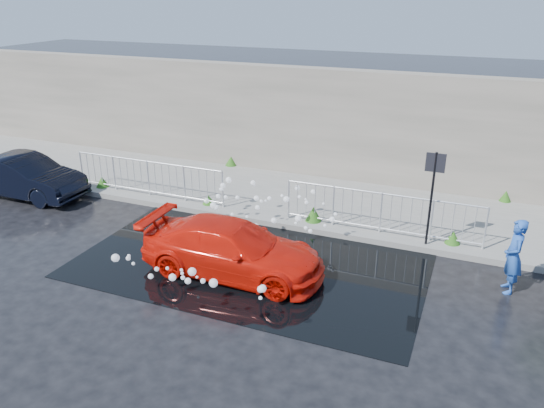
{
  "coord_description": "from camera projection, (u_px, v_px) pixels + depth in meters",
  "views": [
    {
      "loc": [
        5.11,
        -9.13,
        6.0
      ],
      "look_at": [
        0.5,
        2.16,
        1.0
      ],
      "focal_mm": 35.0,
      "sensor_mm": 36.0,
      "label": 1
    }
  ],
  "objects": [
    {
      "name": "weeds",
      "position": [
        285.0,
        195.0,
        15.6
      ],
      "size": [
        12.17,
        3.93,
        0.41
      ],
      "color": "#204813",
      "rests_on": "pavement"
    },
    {
      "name": "dark_car",
      "position": [
        25.0,
        176.0,
        16.19
      ],
      "size": [
        3.89,
        1.36,
        1.28
      ],
      "primitive_type": "imported",
      "rotation": [
        0.0,
        0.0,
        1.57
      ],
      "color": "black",
      "rests_on": "ground"
    },
    {
      "name": "red_car",
      "position": [
        233.0,
        249.0,
        11.79
      ],
      "size": [
        4.19,
        1.77,
        1.21
      ],
      "primitive_type": "imported",
      "rotation": [
        0.0,
        0.0,
        1.59
      ],
      "color": "red",
      "rests_on": "ground"
    },
    {
      "name": "ground",
      "position": [
        215.0,
        276.0,
        11.89
      ],
      "size": [
        90.0,
        90.0,
        0.0
      ],
      "primitive_type": "plane",
      "color": "black",
      "rests_on": "ground"
    },
    {
      "name": "sign_post",
      "position": [
        433.0,
        184.0,
        12.42
      ],
      "size": [
        0.45,
        0.06,
        2.5
      ],
      "color": "black",
      "rests_on": "ground"
    },
    {
      "name": "pavement",
      "position": [
        292.0,
        197.0,
        16.14
      ],
      "size": [
        30.0,
        4.0,
        0.15
      ],
      "primitive_type": "cube",
      "color": "slate",
      "rests_on": "ground"
    },
    {
      "name": "person",
      "position": [
        513.0,
        256.0,
        11.0
      ],
      "size": [
        0.5,
        0.66,
        1.65
      ],
      "primitive_type": "imported",
      "rotation": [
        0.0,
        0.0,
        -1.38
      ],
      "color": "#204CA4",
      "rests_on": "ground"
    },
    {
      "name": "curb",
      "position": [
        267.0,
        222.0,
        14.43
      ],
      "size": [
        30.0,
        0.25,
        0.16
      ],
      "primitive_type": "cube",
      "color": "slate",
      "rests_on": "ground"
    },
    {
      "name": "railing_right",
      "position": [
        381.0,
        211.0,
        13.43
      ],
      "size": [
        5.05,
        0.05,
        1.1
      ],
      "color": "silver",
      "rests_on": "pavement"
    },
    {
      "name": "retaining_wall",
      "position": [
        316.0,
        122.0,
        17.34
      ],
      "size": [
        30.0,
        0.6,
        3.5
      ],
      "primitive_type": "cube",
      "color": "#615D52",
      "rests_on": "pavement"
    },
    {
      "name": "railing_left",
      "position": [
        148.0,
        177.0,
        15.88
      ],
      "size": [
        5.05,
        0.05,
        1.1
      ],
      "color": "silver",
      "rests_on": "pavement"
    },
    {
      "name": "puddle",
      "position": [
        254.0,
        260.0,
        12.57
      ],
      "size": [
        8.0,
        5.0,
        0.01
      ],
      "primitive_type": "cube",
      "color": "black",
      "rests_on": "ground"
    },
    {
      "name": "water_spray",
      "position": [
        239.0,
        222.0,
        12.78
      ],
      "size": [
        3.6,
        5.73,
        1.09
      ],
      "color": "white",
      "rests_on": "ground"
    }
  ]
}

